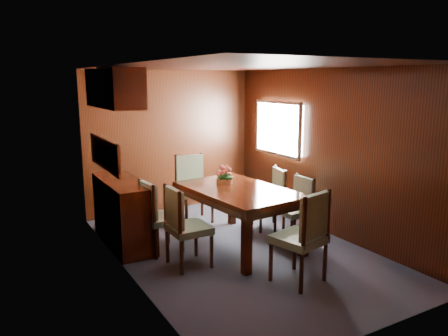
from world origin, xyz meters
TOP-DOWN VIEW (x-y plane):
  - ground at (0.00, 0.00)m, footprint 4.50×4.50m
  - room_shell at (-0.10, 0.33)m, footprint 3.06×4.52m
  - sideboard at (-1.25, 1.00)m, footprint 0.48×1.40m
  - dining_table at (0.08, 0.16)m, footprint 1.22×1.81m
  - chair_left_near at (-0.86, -0.10)m, footprint 0.46×0.48m
  - chair_left_far at (-0.97, 0.47)m, footprint 0.48×0.50m
  - chair_right_near at (0.94, -0.05)m, footprint 0.42×0.43m
  - chair_right_far at (0.93, 0.54)m, footprint 0.52×0.53m
  - chair_head at (0.12, -1.18)m, footprint 0.61×0.60m
  - chair_foot at (0.04, 1.50)m, footprint 0.54×0.52m
  - flower_centerpiece at (0.07, 0.52)m, footprint 0.24×0.24m

SIDE VIEW (x-z plane):
  - ground at x=0.00m, z-range 0.00..0.00m
  - sideboard at x=-1.25m, z-range 0.00..0.90m
  - chair_right_near at x=0.94m, z-range 0.05..0.96m
  - chair_right_far at x=0.93m, z-range 0.05..0.98m
  - chair_left_far at x=-0.97m, z-range 0.05..1.03m
  - chair_left_near at x=-0.86m, z-range 0.06..1.07m
  - chair_foot at x=0.04m, z-range 0.06..1.13m
  - chair_head at x=0.12m, z-range 0.06..1.13m
  - dining_table at x=0.08m, z-range 0.29..1.09m
  - flower_centerpiece at x=0.07m, z-range 0.80..1.04m
  - room_shell at x=-0.10m, z-range 0.43..2.84m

